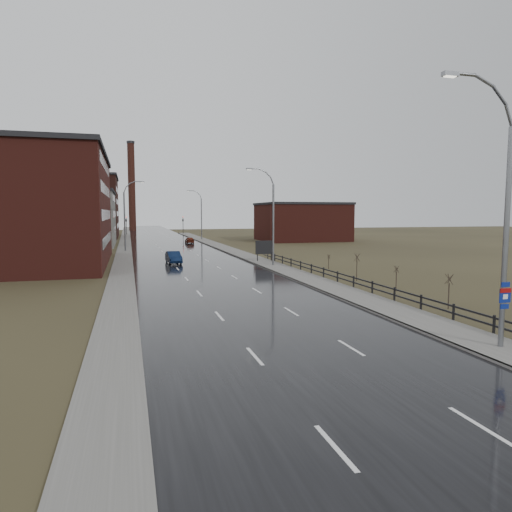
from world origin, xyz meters
TOP-DOWN VIEW (x-y plane):
  - ground at (0.00, 0.00)m, footprint 320.00×320.00m
  - road at (0.00, 60.00)m, footprint 14.00×300.00m
  - sidewalk_right at (8.60, 35.00)m, footprint 3.20×180.00m
  - curb_right at (7.08, 35.00)m, footprint 0.16×180.00m
  - sidewalk_left at (-8.20, 60.00)m, footprint 2.40×260.00m
  - warehouse_near at (-20.99, 45.00)m, footprint 22.44×28.56m
  - warehouse_mid at (-17.99, 78.00)m, footprint 16.32×20.40m
  - warehouse_far at (-22.99, 108.00)m, footprint 26.52×24.48m
  - building_right at (30.30, 82.00)m, footprint 18.36×16.32m
  - smokestack at (-6.00, 150.00)m, footprint 2.70×2.70m
  - streetlight_main at (8.47, 2.00)m, footprint 3.91×0.29m
  - streetlight_right_mid at (8.50, 36.00)m, footprint 3.36×0.28m
  - streetlight_left at (-7.70, 62.00)m, footprint 3.36×0.28m
  - streetlight_right_far at (8.50, 90.00)m, footprint 3.36×0.28m
  - guardrail at (10.30, 18.31)m, footprint 0.10×53.05m
  - shrub_c at (12.60, 10.31)m, footprint 0.54×0.57m
  - shrub_d at (13.63, 17.97)m, footprint 0.47×0.49m
  - shrub_e at (12.76, 23.09)m, footprint 0.60×0.63m
  - shrub_f at (13.98, 31.88)m, footprint 0.39×0.41m
  - billboard at (9.10, 40.52)m, footprint 2.40×0.17m
  - traffic_light_left at (-8.00, 120.00)m, footprint 0.58×2.73m
  - traffic_light_right at (8.00, 120.00)m, footprint 0.58×2.73m
  - car_near at (-2.16, 42.03)m, footprint 1.79×4.51m
  - car_far at (4.51, 78.49)m, footprint 1.61×3.86m

SIDE VIEW (x-z plane):
  - ground at x=0.00m, z-range 0.00..0.00m
  - road at x=0.00m, z-range 0.00..0.06m
  - sidewalk_left at x=-8.20m, z-range 0.00..0.12m
  - sidewalk_right at x=8.60m, z-range 0.00..0.18m
  - curb_right at x=7.08m, z-range 0.00..0.18m
  - car_far at x=4.51m, z-range 0.00..1.31m
  - guardrail at x=10.30m, z-range 0.16..1.26m
  - car_near at x=-2.16m, z-range 0.00..1.46m
  - shrub_f at x=13.98m, z-range 0.05..1.68m
  - shrub_d at x=13.63m, z-range 0.06..2.00m
  - shrub_c at x=12.60m, z-range 0.07..2.37m
  - shrub_e at x=12.76m, z-range 0.08..2.62m
  - billboard at x=9.10m, z-range 0.45..3.21m
  - building_right at x=30.30m, z-range 0.01..8.51m
  - traffic_light_left at x=-8.00m, z-range 1.95..7.25m
  - traffic_light_right at x=8.00m, z-range 1.95..7.25m
  - warehouse_mid at x=-17.99m, z-range 0.01..10.51m
  - streetlight_right_mid at x=8.50m, z-range 0.16..11.51m
  - streetlight_left at x=-7.70m, z-range 0.16..11.51m
  - streetlight_right_far at x=8.50m, z-range 0.16..11.51m
  - streetlight_main at x=8.47m, z-range 0.01..12.11m
  - warehouse_near at x=-20.99m, z-range 0.01..13.51m
  - warehouse_far at x=-22.99m, z-range 0.01..15.51m
  - smokestack at x=-6.00m, z-range 0.15..30.85m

